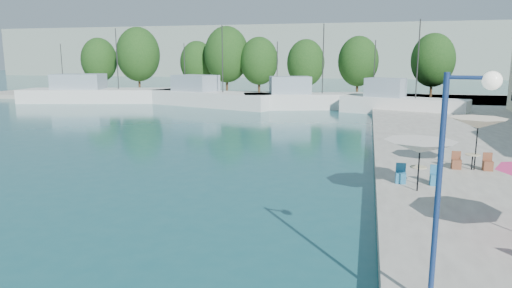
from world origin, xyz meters
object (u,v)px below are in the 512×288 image
(trawler_04, at_px, (399,104))
(umbrella_cream, at_px, (478,123))
(umbrella_white, at_px, (420,147))
(trawler_03, at_px, (306,100))
(trawler_02, at_px, (209,97))
(street_lamp, at_px, (459,149))
(trawler_01, at_px, (99,94))

(trawler_04, height_order, umbrella_cream, trawler_04)
(umbrella_white, bearing_deg, trawler_03, 104.82)
(trawler_03, bearing_deg, trawler_04, -34.78)
(trawler_02, height_order, street_lamp, trawler_02)
(trawler_01, distance_m, umbrella_cream, 51.89)
(street_lamp, bearing_deg, trawler_01, 140.59)
(trawler_02, bearing_deg, umbrella_white, -38.71)
(trawler_04, bearing_deg, umbrella_cream, -66.61)
(trawler_01, xyz_separation_m, umbrella_cream, (40.71, -32.13, 1.79))
(umbrella_white, distance_m, umbrella_cream, 5.33)
(trawler_01, height_order, street_lamp, trawler_01)
(umbrella_cream, bearing_deg, umbrella_white, -124.48)
(trawler_01, bearing_deg, trawler_04, -21.33)
(trawler_01, xyz_separation_m, trawler_03, (28.46, -1.56, 0.00))
(trawler_04, relative_size, street_lamp, 2.65)
(trawler_03, bearing_deg, umbrella_white, -92.98)
(trawler_02, bearing_deg, trawler_04, 11.12)
(trawler_03, xyz_separation_m, street_lamp, (8.96, -44.10, 3.02))
(trawler_02, relative_size, umbrella_cream, 6.92)
(umbrella_white, xyz_separation_m, umbrella_cream, (3.01, 4.38, 0.44))
(trawler_04, distance_m, umbrella_white, 31.82)
(trawler_04, distance_m, street_lamp, 41.06)
(trawler_01, relative_size, trawler_02, 1.21)
(trawler_01, distance_m, street_lamp, 59.11)
(umbrella_cream, bearing_deg, street_lamp, -103.67)
(trawler_02, distance_m, trawler_03, 12.24)
(trawler_03, bearing_deg, street_lamp, -96.31)
(trawler_04, distance_m, umbrella_cream, 27.51)
(umbrella_white, relative_size, umbrella_cream, 1.09)
(trawler_03, bearing_deg, umbrella_cream, -85.95)
(trawler_01, height_order, umbrella_cream, trawler_01)
(trawler_01, distance_m, umbrella_white, 52.50)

